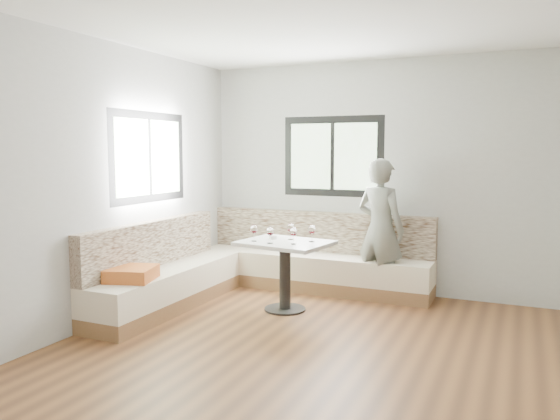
# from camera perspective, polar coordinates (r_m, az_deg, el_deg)

# --- Properties ---
(room) EXTENTS (5.01, 5.01, 2.81)m
(room) POSITION_cam_1_polar(r_m,az_deg,el_deg) (4.33, 5.55, 2.07)
(room) COLOR brown
(room) RESTS_ON ground
(banquette) EXTENTS (2.90, 2.80, 0.95)m
(banquette) POSITION_cam_1_polar(r_m,az_deg,el_deg) (6.48, -2.94, -6.17)
(banquette) COLOR brown
(banquette) RESTS_ON ground
(table) EXTENTS (1.01, 0.84, 0.75)m
(table) POSITION_cam_1_polar(r_m,az_deg,el_deg) (5.89, 0.53, -5.11)
(table) COLOR black
(table) RESTS_ON ground
(person) EXTENTS (0.69, 0.57, 1.64)m
(person) POSITION_cam_1_polar(r_m,az_deg,el_deg) (6.41, 10.45, -2.00)
(person) COLOR slate
(person) RESTS_ON ground
(olive_ramekin) EXTENTS (0.09, 0.09, 0.04)m
(olive_ramekin) POSITION_cam_1_polar(r_m,az_deg,el_deg) (6.00, -0.74, -2.88)
(olive_ramekin) COLOR white
(olive_ramekin) RESTS_ON table
(wine_glass_a) EXTENTS (0.08, 0.08, 0.18)m
(wine_glass_a) POSITION_cam_1_polar(r_m,az_deg,el_deg) (5.85, -2.74, -2.06)
(wine_glass_a) COLOR white
(wine_glass_a) RESTS_ON table
(wine_glass_b) EXTENTS (0.08, 0.08, 0.18)m
(wine_glass_b) POSITION_cam_1_polar(r_m,az_deg,el_deg) (5.70, -1.03, -2.27)
(wine_glass_b) COLOR white
(wine_glass_b) RESTS_ON table
(wine_glass_c) EXTENTS (0.08, 0.08, 0.18)m
(wine_glass_c) POSITION_cam_1_polar(r_m,az_deg,el_deg) (5.66, 1.41, -2.34)
(wine_glass_c) COLOR white
(wine_glass_c) RESTS_ON table
(wine_glass_d) EXTENTS (0.08, 0.08, 0.18)m
(wine_glass_d) POSITION_cam_1_polar(r_m,az_deg,el_deg) (5.95, 1.12, -1.92)
(wine_glass_d) COLOR white
(wine_glass_d) RESTS_ON table
(wine_glass_e) EXTENTS (0.08, 0.08, 0.18)m
(wine_glass_e) POSITION_cam_1_polar(r_m,az_deg,el_deg) (5.81, 3.34, -2.12)
(wine_glass_e) COLOR white
(wine_glass_e) RESTS_ON table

